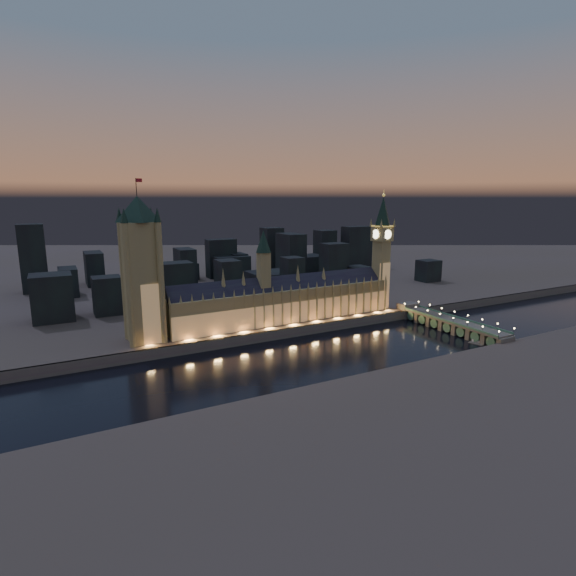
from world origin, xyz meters
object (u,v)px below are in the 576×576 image
palace_of_westminster (285,300)px  elizabeth_tower (382,243)px  westminster_bridge (447,323)px  victoria_tower (141,263)px  river_boat (488,336)px

palace_of_westminster → elizabeth_tower: (102.68, 0.17, 43.49)m
palace_of_westminster → westminster_bridge: (123.24, -65.20, -20.38)m
victoria_tower → elizabeth_tower: (218.00, 0.00, 3.96)m
palace_of_westminster → victoria_tower: bearing=179.9°
palace_of_westminster → elizabeth_tower: bearing=0.1°
elizabeth_tower → westminster_bridge: elizabeth_tower is taller
elizabeth_tower → river_boat: 123.03m
victoria_tower → river_boat: bearing=-21.2°
victoria_tower → westminster_bridge: victoria_tower is taller
elizabeth_tower → river_boat: bearing=-71.5°
palace_of_westminster → elizabeth_tower: 111.52m
elizabeth_tower → river_boat: (32.44, -97.05, -68.30)m
victoria_tower → elizabeth_tower: bearing=0.0°
palace_of_westminster → river_boat: palace_of_westminster is taller
elizabeth_tower → westminster_bridge: 93.68m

